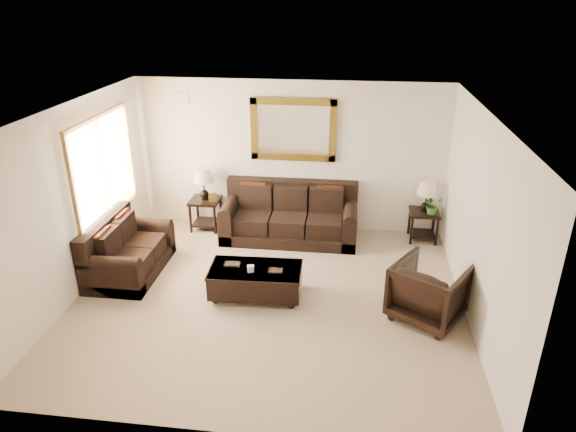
# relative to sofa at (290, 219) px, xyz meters

# --- Properties ---
(room) EXTENTS (5.51, 5.01, 2.71)m
(room) POSITION_rel_sofa_xyz_m (-0.06, -2.04, 1.00)
(room) COLOR tan
(room) RESTS_ON ground
(window) EXTENTS (0.07, 1.96, 1.66)m
(window) POSITION_rel_sofa_xyz_m (-2.76, -1.14, 1.20)
(window) COLOR white
(window) RESTS_ON room
(mirror) EXTENTS (1.50, 0.06, 1.10)m
(mirror) POSITION_rel_sofa_xyz_m (0.00, 0.43, 1.50)
(mirror) COLOR #4F370F
(mirror) RESTS_ON room
(air_vent) EXTENTS (0.25, 0.02, 0.18)m
(air_vent) POSITION_rel_sofa_xyz_m (-1.96, 0.44, 2.00)
(air_vent) COLOR #999999
(air_vent) RESTS_ON room
(sofa) EXTENTS (2.36, 1.02, 0.96)m
(sofa) POSITION_rel_sofa_xyz_m (0.00, 0.00, 0.00)
(sofa) COLOR black
(sofa) RESTS_ON room
(loveseat) EXTENTS (0.93, 1.56, 0.88)m
(loveseat) POSITION_rel_sofa_xyz_m (-2.38, -1.57, -0.03)
(loveseat) COLOR black
(loveseat) RESTS_ON room
(end_table_left) EXTENTS (0.53, 0.53, 1.17)m
(end_table_left) POSITION_rel_sofa_xyz_m (-1.58, 0.16, 0.41)
(end_table_left) COLOR black
(end_table_left) RESTS_ON room
(end_table_right) EXTENTS (0.50, 0.50, 1.10)m
(end_table_right) POSITION_rel_sofa_xyz_m (2.34, 0.17, 0.37)
(end_table_right) COLOR black
(end_table_right) RESTS_ON room
(coffee_table) EXTENTS (1.34, 0.76, 0.56)m
(coffee_table) POSITION_rel_sofa_xyz_m (-0.25, -2.00, -0.07)
(coffee_table) COLOR black
(coffee_table) RESTS_ON room
(armchair) EXTENTS (1.17, 1.15, 0.90)m
(armchair) POSITION_rel_sofa_xyz_m (2.14, -2.24, 0.10)
(armchair) COLOR black
(armchair) RESTS_ON floor
(potted_plant) EXTENTS (0.40, 0.42, 0.26)m
(potted_plant) POSITION_rel_sofa_xyz_m (2.45, 0.08, 0.33)
(potted_plant) COLOR #2A591E
(potted_plant) RESTS_ON end_table_right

